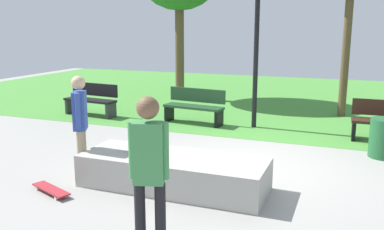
{
  "coord_description": "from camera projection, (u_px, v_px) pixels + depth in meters",
  "views": [
    {
      "loc": [
        1.83,
        -7.19,
        2.52
      ],
      "look_at": [
        -0.71,
        -0.62,
        1.02
      ],
      "focal_mm": 39.16,
      "sensor_mm": 36.0,
      "label": 1
    }
  ],
  "objects": [
    {
      "name": "grass_lawn",
      "position": [
        296.0,
        98.0,
        14.93
      ],
      "size": [
        26.6,
        12.22,
        0.01
      ],
      "primitive_type": "cube",
      "color": "#478C38",
      "rests_on": "ground_plane"
    },
    {
      "name": "backpack_on_ledge",
      "position": [
        143.0,
        141.0,
        6.87
      ],
      "size": [
        0.26,
        0.32,
        0.32
      ],
      "primitive_type": "cube",
      "rotation": [
        0.0,
        0.0,
        4.47
      ],
      "color": "black",
      "rests_on": "concrete_ledge"
    },
    {
      "name": "park_bench_by_oak",
      "position": [
        195.0,
        105.0,
        10.95
      ],
      "size": [
        1.65,
        0.66,
        0.91
      ],
      "color": "#1E4223",
      "rests_on": "ground_plane"
    },
    {
      "name": "skater_performing_trick",
      "position": [
        149.0,
        166.0,
        4.41
      ],
      "size": [
        0.42,
        0.28,
        1.82
      ],
      "color": "black",
      "rests_on": "ground_plane"
    },
    {
      "name": "park_bench_near_path",
      "position": [
        92.0,
        99.0,
        11.94
      ],
      "size": [
        1.64,
        0.65,
        0.91
      ],
      "color": "black",
      "rests_on": "ground_plane"
    },
    {
      "name": "lamp_post",
      "position": [
        257.0,
        31.0,
        10.13
      ],
      "size": [
        0.28,
        0.28,
        3.92
      ],
      "color": "black",
      "rests_on": "ground_plane"
    },
    {
      "name": "concrete_ledge",
      "position": [
        173.0,
        172.0,
        6.61
      ],
      "size": [
        2.96,
        1.06,
        0.51
      ],
      "primitive_type": "cube",
      "color": "#A8A59E",
      "rests_on": "ground_plane"
    },
    {
      "name": "skater_watching",
      "position": [
        80.0,
        119.0,
        6.89
      ],
      "size": [
        0.32,
        0.39,
        1.73
      ],
      "color": "tan",
      "rests_on": "ground_plane"
    },
    {
      "name": "ground_plane",
      "position": [
        240.0,
        165.0,
        7.73
      ],
      "size": [
        28.0,
        28.0,
        0.0
      ],
      "primitive_type": "plane",
      "color": "gray"
    },
    {
      "name": "skateboard_by_ledge",
      "position": [
        51.0,
        189.0,
        6.41
      ],
      "size": [
        0.82,
        0.47,
        0.08
      ],
      "color": "#A5262D",
      "rests_on": "ground_plane"
    }
  ]
}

